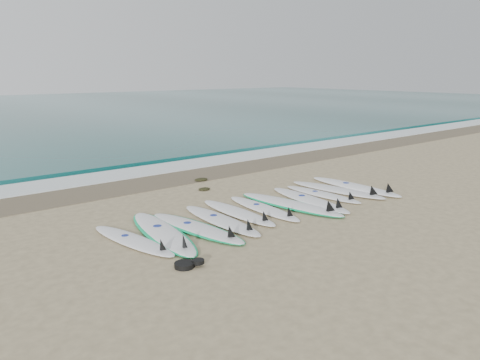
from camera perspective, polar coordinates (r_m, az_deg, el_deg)
ground at (r=10.53m, az=3.22°, el=-3.73°), size 120.00×120.00×0.00m
wet_sand_band at (r=13.73m, az=-8.42°, el=0.16°), size 120.00×1.80×0.01m
foam_band at (r=14.92m, az=-11.20°, el=1.14°), size 120.00×1.40×0.04m
wave_crest at (r=16.23m, az=-13.73°, el=2.08°), size 120.00×1.00×0.10m
surfboard_0 at (r=8.76m, az=-12.73°, el=-7.22°), size 0.83×2.40×0.30m
surfboard_1 at (r=9.06m, az=-9.33°, el=-6.36°), size 1.17×2.97×0.37m
surfboard_2 at (r=9.26m, az=-5.24°, el=-5.83°), size 0.94×2.71×0.34m
surfboard_3 at (r=9.66m, az=-2.15°, el=-4.93°), size 0.63×2.60×0.33m
surfboard_4 at (r=10.17m, az=-0.09°, el=-4.00°), size 0.56×2.46×0.31m
surfboard_5 at (r=10.50m, az=3.05°, el=-3.48°), size 0.66×2.45×0.31m
surfboard_6 at (r=10.86m, az=6.33°, el=-2.96°), size 1.07×2.95×0.37m
surfboard_7 at (r=11.27m, az=8.65°, el=-2.41°), size 0.91×2.77×0.35m
surfboard_8 at (r=11.87m, az=10.23°, el=-1.73°), size 0.59×2.32×0.29m
surfboard_9 at (r=12.36m, az=12.02°, el=-1.17°), size 0.97×2.78×0.35m
surfboard_10 at (r=12.80m, az=14.06°, el=-0.78°), size 0.60×2.86×0.37m
seaweed_near at (r=12.33m, az=-4.39°, el=-1.09°), size 0.33×0.25×0.06m
seaweed_far at (r=13.37m, az=-4.78°, el=0.05°), size 0.40×0.31×0.08m
leash_coil at (r=7.61m, az=-6.43°, el=-10.17°), size 0.46×0.36×0.11m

